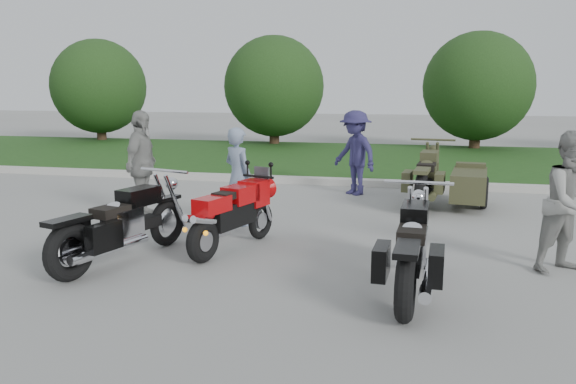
% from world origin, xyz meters
% --- Properties ---
extents(ground, '(80.00, 80.00, 0.00)m').
position_xyz_m(ground, '(0.00, 0.00, 0.00)').
color(ground, '#9E9E99').
rests_on(ground, ground).
extents(curb, '(60.00, 0.30, 0.15)m').
position_xyz_m(curb, '(0.00, 6.00, 0.07)').
color(curb, '#BBB8B0').
rests_on(curb, ground).
extents(grass_strip, '(60.00, 8.00, 0.14)m').
position_xyz_m(grass_strip, '(0.00, 10.15, 0.07)').
color(grass_strip, '#2B5A1F').
rests_on(grass_strip, ground).
extents(tree_far_left, '(3.60, 3.60, 4.00)m').
position_xyz_m(tree_far_left, '(-10.00, 13.50, 2.19)').
color(tree_far_left, '#3F2B1C').
rests_on(tree_far_left, ground).
extents(tree_mid_left, '(3.60, 3.60, 4.00)m').
position_xyz_m(tree_mid_left, '(-3.00, 13.50, 2.19)').
color(tree_mid_left, '#3F2B1C').
rests_on(tree_mid_left, ground).
extents(tree_mid_right, '(3.60, 3.60, 4.00)m').
position_xyz_m(tree_mid_right, '(4.00, 13.50, 2.19)').
color(tree_mid_right, '#3F2B1C').
rests_on(tree_mid_right, ground).
extents(sportbike_red, '(0.74, 1.82, 0.89)m').
position_xyz_m(sportbike_red, '(-0.33, 0.55, 0.52)').
color(sportbike_red, black).
rests_on(sportbike_red, ground).
extents(cruiser_left, '(0.78, 2.28, 0.90)m').
position_xyz_m(cruiser_left, '(-1.53, -0.30, 0.46)').
color(cruiser_left, black).
rests_on(cruiser_left, ground).
extents(cruiser_right, '(0.42, 2.34, 0.90)m').
position_xyz_m(cruiser_right, '(2.04, -0.59, 0.46)').
color(cruiser_right, black).
rests_on(cruiser_right, ground).
extents(cruiser_sidecar, '(1.38, 2.51, 0.97)m').
position_xyz_m(cruiser_sidecar, '(2.70, 4.13, 0.45)').
color(cruiser_sidecar, black).
rests_on(cruiser_sidecar, ground).
extents(person_stripe, '(0.68, 0.62, 1.56)m').
position_xyz_m(person_stripe, '(-0.69, 1.98, 0.78)').
color(person_stripe, '#798AA4').
rests_on(person_stripe, ground).
extents(person_grey, '(1.03, 0.99, 1.68)m').
position_xyz_m(person_grey, '(3.86, 0.61, 0.84)').
color(person_grey, gray).
rests_on(person_grey, ground).
extents(person_denim, '(1.25, 1.21, 1.72)m').
position_xyz_m(person_denim, '(0.84, 4.96, 0.86)').
color(person_denim, navy).
rests_on(person_denim, ground).
extents(person_back, '(0.53, 1.09, 1.80)m').
position_xyz_m(person_back, '(-2.38, 2.04, 0.90)').
color(person_back, gray).
rests_on(person_back, ground).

